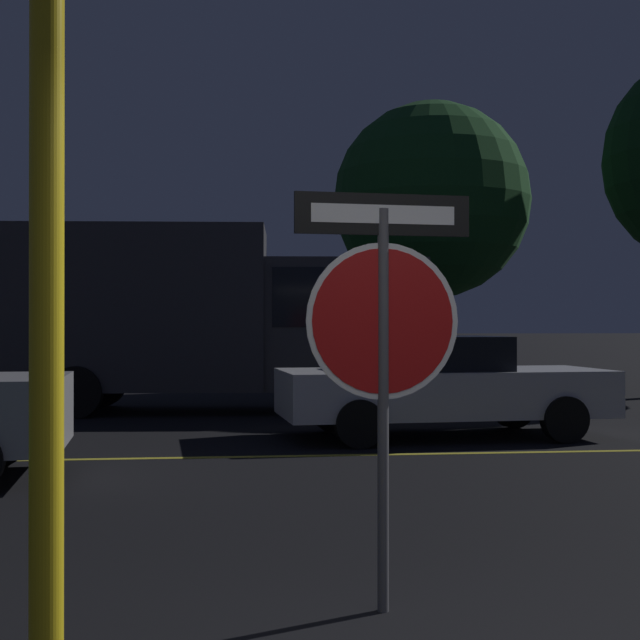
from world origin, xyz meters
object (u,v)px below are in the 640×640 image
at_px(stop_sign, 383,317).
at_px(tree_1, 431,201).
at_px(delivery_truck, 218,313).
at_px(yellow_pole_left, 47,323).
at_px(passing_car_3, 441,386).

relative_size(stop_sign, tree_1, 0.34).
xyz_separation_m(delivery_truck, tree_1, (4.83, 4.48, 2.64)).
xyz_separation_m(yellow_pole_left, tree_1, (5.35, 16.78, 2.82)).
distance_m(stop_sign, tree_1, 16.09).
relative_size(stop_sign, passing_car_3, 0.49).
relative_size(yellow_pole_left, delivery_truck, 0.42).
bearing_deg(tree_1, passing_car_3, -102.38).
bearing_deg(passing_car_3, yellow_pole_left, -26.98).
bearing_deg(tree_1, yellow_pole_left, -107.68).
relative_size(yellow_pole_left, tree_1, 0.46).
bearing_deg(stop_sign, passing_car_3, 68.10).
bearing_deg(delivery_truck, tree_1, 136.75).
xyz_separation_m(passing_car_3, delivery_truck, (-3.00, 3.85, 1.01)).
xyz_separation_m(stop_sign, delivery_truck, (-0.95, 10.89, 0.15)).
bearing_deg(yellow_pole_left, passing_car_3, 67.38).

